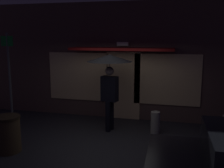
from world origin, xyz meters
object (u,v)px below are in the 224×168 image
at_px(street_sign_post, 9,73).
at_px(trash_bin, 8,134).
at_px(person_with_umbrella, 110,69).
at_px(sidewalk_bollard, 155,123).

distance_m(street_sign_post, trash_bin, 2.55).
bearing_deg(person_with_umbrella, street_sign_post, 14.54).
relative_size(street_sign_post, trash_bin, 3.24).
height_order(street_sign_post, trash_bin, street_sign_post).
height_order(street_sign_post, sidewalk_bollard, street_sign_post).
height_order(person_with_umbrella, sidewalk_bollard, person_with_umbrella).
relative_size(sidewalk_bollard, trash_bin, 0.71).
relative_size(street_sign_post, sidewalk_bollard, 4.56).
bearing_deg(trash_bin, person_with_umbrella, 45.20).
distance_m(person_with_umbrella, sidewalk_bollard, 1.96).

